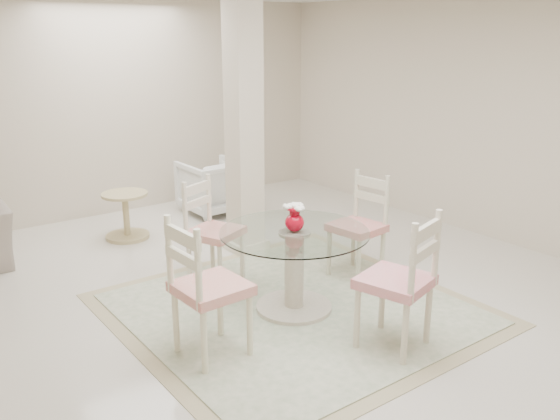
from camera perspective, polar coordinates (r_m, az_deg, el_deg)
ground at (r=5.29m, az=0.01°, el=-8.92°), size 7.00×7.00×0.00m
room_shell at (r=4.78m, az=0.01°, el=11.53°), size 6.02×7.02×2.71m
column at (r=6.19m, az=-3.50°, el=8.01°), size 0.30×0.30×2.70m
area_rug at (r=5.16m, az=1.34°, el=-9.51°), size 2.82×2.82×0.02m
dining_table at (r=5.01m, az=1.37°, el=-5.85°), size 1.24×1.24×0.72m
red_vase at (r=4.85m, az=1.42°, el=-0.72°), size 0.18×0.17×0.24m
dining_chair_east at (r=5.72m, az=7.88°, el=-0.75°), size 0.49×0.49×1.11m
dining_chair_north at (r=5.59m, az=-6.87°, el=-1.25°), size 0.57×0.57×1.09m
dining_chair_west at (r=4.23m, az=-7.56°, el=-6.62°), size 0.50×0.50×1.19m
dining_chair_south at (r=4.40m, az=11.97°, el=-5.92°), size 0.59×0.59×1.19m
armchair_white at (r=7.79m, az=-6.46°, el=2.27°), size 0.75×0.78×0.70m
side_table at (r=7.02m, az=-14.58°, el=-0.68°), size 0.52×0.52×0.54m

